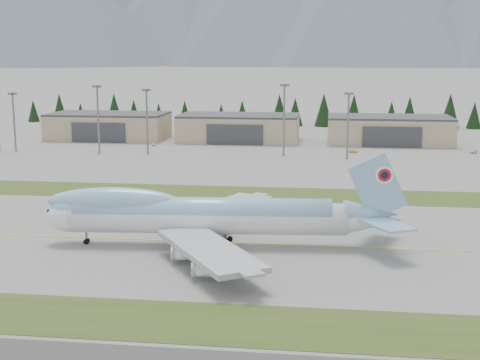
# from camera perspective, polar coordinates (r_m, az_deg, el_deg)

# --- Properties ---
(ground) EXTENTS (7000.00, 7000.00, 0.00)m
(ground) POSITION_cam_1_polar(r_m,az_deg,el_deg) (125.72, -2.21, -5.33)
(ground) COLOR slate
(ground) RESTS_ON ground
(grass_strip_near) EXTENTS (400.00, 14.00, 0.08)m
(grass_strip_near) POSITION_cam_1_polar(r_m,az_deg,el_deg) (90.51, -6.30, -11.86)
(grass_strip_near) COLOR #314819
(grass_strip_near) RESTS_ON ground
(grass_strip_far) EXTENTS (400.00, 18.00, 0.08)m
(grass_strip_far) POSITION_cam_1_polar(r_m,az_deg,el_deg) (168.98, 0.33, -1.17)
(grass_strip_far) COLOR #314819
(grass_strip_far) RESTS_ON ground
(taxiway_line_main) EXTENTS (400.00, 0.40, 0.02)m
(taxiway_line_main) POSITION_cam_1_polar(r_m,az_deg,el_deg) (125.72, -2.21, -5.33)
(taxiway_line_main) COLOR yellow
(taxiway_line_main) RESTS_ON ground
(boeing_747_freighter) EXTENTS (66.77, 57.49, 17.59)m
(boeing_747_freighter) POSITION_cam_1_polar(r_m,az_deg,el_deg) (122.25, -3.13, -2.99)
(boeing_747_freighter) COLOR white
(boeing_747_freighter) RESTS_ON ground
(hangar_left) EXTENTS (48.00, 26.60, 10.80)m
(hangar_left) POSITION_cam_1_polar(r_m,az_deg,el_deg) (285.32, -11.14, 4.55)
(hangar_left) COLOR tan
(hangar_left) RESTS_ON ground
(hangar_center) EXTENTS (48.00, 26.60, 10.80)m
(hangar_center) POSITION_cam_1_polar(r_m,az_deg,el_deg) (272.93, -0.08, 4.49)
(hangar_center) COLOR tan
(hangar_center) RESTS_ON ground
(hangar_right) EXTENTS (48.00, 26.60, 10.80)m
(hangar_right) POSITION_cam_1_polar(r_m,az_deg,el_deg) (271.75, 12.60, 4.21)
(hangar_right) COLOR tan
(hangar_right) RESTS_ON ground
(floodlight_masts) EXTENTS (128.81, 8.30, 24.79)m
(floodlight_masts) POSITION_cam_1_polar(r_m,az_deg,el_deg) (237.44, -7.97, 6.03)
(floodlight_masts) COLOR slate
(floodlight_masts) RESTS_ON ground
(service_vehicle_a) EXTENTS (2.28, 3.32, 1.05)m
(service_vehicle_a) POSITION_cam_1_polar(r_m,az_deg,el_deg) (260.93, -7.39, 2.92)
(service_vehicle_a) COLOR silver
(service_vehicle_a) RESTS_ON ground
(service_vehicle_b) EXTENTS (3.38, 1.89, 1.05)m
(service_vehicle_b) POSITION_cam_1_polar(r_m,az_deg,el_deg) (243.14, 9.65, 2.30)
(service_vehicle_b) COLOR #B3892C
(service_vehicle_b) RESTS_ON ground
(service_vehicle_c) EXTENTS (3.50, 5.07, 1.36)m
(service_vehicle_c) POSITION_cam_1_polar(r_m,az_deg,el_deg) (253.43, 19.30, 2.19)
(service_vehicle_c) COLOR silver
(service_vehicle_c) RESTS_ON ground
(conifer_belt) EXTENTS (272.41, 14.67, 16.84)m
(conifer_belt) POSITION_cam_1_polar(r_m,az_deg,el_deg) (331.94, 6.66, 5.84)
(conifer_belt) COLOR black
(conifer_belt) RESTS_ON ground
(mountain_ridge_rear) EXTENTS (4550.08, 1074.41, 537.20)m
(mountain_ridge_rear) POSITION_cam_1_polar(r_m,az_deg,el_deg) (3029.24, 9.20, 14.90)
(mountain_ridge_rear) COLOR #4F596A
(mountain_ridge_rear) RESTS_ON ground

